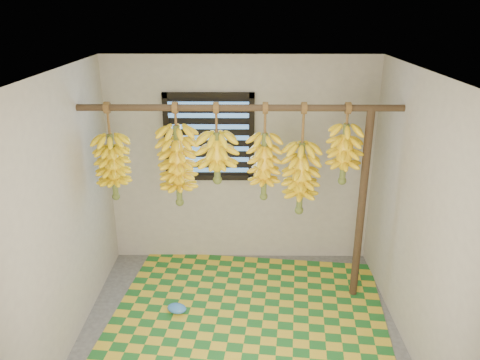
{
  "coord_description": "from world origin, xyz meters",
  "views": [
    {
      "loc": [
        0.03,
        -3.53,
        2.9
      ],
      "look_at": [
        0.0,
        0.55,
        1.35
      ],
      "focal_mm": 35.0,
      "sensor_mm": 36.0,
      "label": 1
    }
  ],
  "objects_px": {
    "banana_bunch_f": "(344,154)",
    "banana_bunch_a": "(113,167)",
    "banana_bunch_c": "(217,157)",
    "banana_bunch_e": "(301,178)",
    "support_post": "(361,208)",
    "woven_mat": "(249,312)",
    "banana_bunch_d": "(264,166)",
    "plastic_bag": "(177,308)",
    "banana_bunch_b": "(178,166)"
  },
  "relations": [
    {
      "from": "banana_bunch_c",
      "to": "banana_bunch_e",
      "type": "distance_m",
      "value": 0.83
    },
    {
      "from": "banana_bunch_b",
      "to": "woven_mat",
      "type": "bearing_deg",
      "value": -25.62
    },
    {
      "from": "banana_bunch_a",
      "to": "banana_bunch_f",
      "type": "xyz_separation_m",
      "value": [
        2.21,
        0.0,
        0.14
      ]
    },
    {
      "from": "banana_bunch_d",
      "to": "banana_bunch_e",
      "type": "bearing_deg",
      "value": 0.0
    },
    {
      "from": "banana_bunch_c",
      "to": "banana_bunch_f",
      "type": "height_order",
      "value": "same"
    },
    {
      "from": "banana_bunch_b",
      "to": "banana_bunch_f",
      "type": "distance_m",
      "value": 1.59
    },
    {
      "from": "banana_bunch_d",
      "to": "woven_mat",
      "type": "bearing_deg",
      "value": -112.94
    },
    {
      "from": "support_post",
      "to": "plastic_bag",
      "type": "relative_size",
      "value": 9.9
    },
    {
      "from": "woven_mat",
      "to": "banana_bunch_a",
      "type": "distance_m",
      "value": 1.96
    },
    {
      "from": "plastic_bag",
      "to": "banana_bunch_e",
      "type": "relative_size",
      "value": 0.18
    },
    {
      "from": "woven_mat",
      "to": "banana_bunch_a",
      "type": "relative_size",
      "value": 2.79
    },
    {
      "from": "support_post",
      "to": "banana_bunch_b",
      "type": "xyz_separation_m",
      "value": [
        -1.8,
        0.0,
        0.44
      ]
    },
    {
      "from": "woven_mat",
      "to": "banana_bunch_e",
      "type": "relative_size",
      "value": 2.43
    },
    {
      "from": "banana_bunch_a",
      "to": "banana_bunch_b",
      "type": "distance_m",
      "value": 0.63
    },
    {
      "from": "banana_bunch_b",
      "to": "banana_bunch_e",
      "type": "bearing_deg",
      "value": 0.0
    },
    {
      "from": "banana_bunch_b",
      "to": "banana_bunch_c",
      "type": "xyz_separation_m",
      "value": [
        0.38,
        -0.0,
        0.09
      ]
    },
    {
      "from": "banana_bunch_b",
      "to": "banana_bunch_d",
      "type": "bearing_deg",
      "value": -0.0
    },
    {
      "from": "banana_bunch_e",
      "to": "banana_bunch_c",
      "type": "bearing_deg",
      "value": -180.0
    },
    {
      "from": "support_post",
      "to": "banana_bunch_d",
      "type": "distance_m",
      "value": 1.06
    },
    {
      "from": "woven_mat",
      "to": "banana_bunch_e",
      "type": "xyz_separation_m",
      "value": [
        0.49,
        0.33,
        1.31
      ]
    },
    {
      "from": "banana_bunch_f",
      "to": "banana_bunch_e",
      "type": "bearing_deg",
      "value": 180.0
    },
    {
      "from": "banana_bunch_b",
      "to": "banana_bunch_d",
      "type": "height_order",
      "value": "same"
    },
    {
      "from": "support_post",
      "to": "banana_bunch_b",
      "type": "relative_size",
      "value": 1.98
    },
    {
      "from": "support_post",
      "to": "banana_bunch_e",
      "type": "height_order",
      "value": "banana_bunch_e"
    },
    {
      "from": "banana_bunch_a",
      "to": "banana_bunch_e",
      "type": "xyz_separation_m",
      "value": [
        1.81,
        0.0,
        -0.11
      ]
    },
    {
      "from": "banana_bunch_d",
      "to": "banana_bunch_c",
      "type": "bearing_deg",
      "value": 180.0
    },
    {
      "from": "woven_mat",
      "to": "banana_bunch_a",
      "type": "bearing_deg",
      "value": 165.91
    },
    {
      "from": "support_post",
      "to": "woven_mat",
      "type": "distance_m",
      "value": 1.53
    },
    {
      "from": "banana_bunch_f",
      "to": "banana_bunch_a",
      "type": "bearing_deg",
      "value": 180.0
    },
    {
      "from": "support_post",
      "to": "banana_bunch_c",
      "type": "height_order",
      "value": "banana_bunch_c"
    },
    {
      "from": "banana_bunch_e",
      "to": "banana_bunch_f",
      "type": "relative_size",
      "value": 1.4
    },
    {
      "from": "banana_bunch_c",
      "to": "banana_bunch_d",
      "type": "relative_size",
      "value": 0.82
    },
    {
      "from": "woven_mat",
      "to": "banana_bunch_c",
      "type": "xyz_separation_m",
      "value": [
        -0.31,
        0.33,
        1.52
      ]
    },
    {
      "from": "support_post",
      "to": "woven_mat",
      "type": "bearing_deg",
      "value": -163.45
    },
    {
      "from": "woven_mat",
      "to": "banana_bunch_c",
      "type": "height_order",
      "value": "banana_bunch_c"
    },
    {
      "from": "woven_mat",
      "to": "banana_bunch_d",
      "type": "relative_size",
      "value": 2.81
    },
    {
      "from": "woven_mat",
      "to": "banana_bunch_d",
      "type": "xyz_separation_m",
      "value": [
        0.14,
        0.33,
        1.43
      ]
    },
    {
      "from": "banana_bunch_c",
      "to": "banana_bunch_e",
      "type": "height_order",
      "value": "same"
    },
    {
      "from": "support_post",
      "to": "banana_bunch_f",
      "type": "height_order",
      "value": "banana_bunch_f"
    },
    {
      "from": "woven_mat",
      "to": "banana_bunch_f",
      "type": "bearing_deg",
      "value": 20.19
    },
    {
      "from": "support_post",
      "to": "banana_bunch_c",
      "type": "bearing_deg",
      "value": 180.0
    },
    {
      "from": "banana_bunch_d",
      "to": "banana_bunch_e",
      "type": "relative_size",
      "value": 0.87
    },
    {
      "from": "banana_bunch_b",
      "to": "plastic_bag",
      "type": "bearing_deg",
      "value": -95.32
    },
    {
      "from": "banana_bunch_f",
      "to": "woven_mat",
      "type": "bearing_deg",
      "value": -159.81
    },
    {
      "from": "plastic_bag",
      "to": "banana_bunch_b",
      "type": "distance_m",
      "value": 1.43
    },
    {
      "from": "woven_mat",
      "to": "banana_bunch_b",
      "type": "relative_size",
      "value": 2.63
    },
    {
      "from": "support_post",
      "to": "banana_bunch_f",
      "type": "distance_m",
      "value": 0.6
    },
    {
      "from": "banana_bunch_d",
      "to": "banana_bunch_e",
      "type": "distance_m",
      "value": 0.37
    },
    {
      "from": "banana_bunch_a",
      "to": "banana_bunch_d",
      "type": "height_order",
      "value": "same"
    },
    {
      "from": "support_post",
      "to": "plastic_bag",
      "type": "xyz_separation_m",
      "value": [
        -1.83,
        -0.34,
        -0.95
      ]
    }
  ]
}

